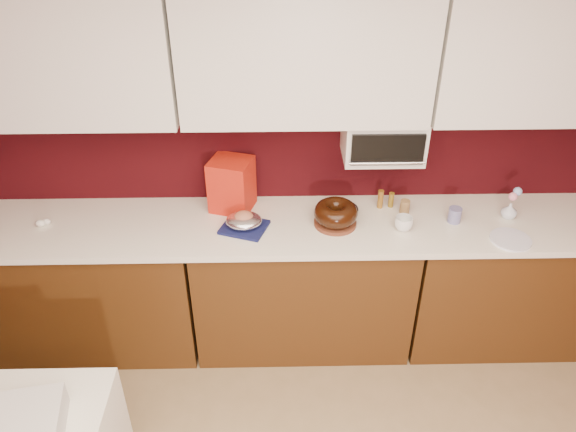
# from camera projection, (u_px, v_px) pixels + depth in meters

# --- Properties ---
(ceiling) EXTENTS (4.00, 4.50, 0.02)m
(ceiling) POSITION_uv_depth(u_px,v_px,m) (383.00, 59.00, 0.80)
(ceiling) COLOR white
(ceiling) RESTS_ON wall_back
(wall_back) EXTENTS (4.00, 0.02, 2.50)m
(wall_back) POSITION_uv_depth(u_px,v_px,m) (302.00, 146.00, 3.36)
(wall_back) COLOR #33070A
(wall_back) RESTS_ON floor
(base_cabinet_left) EXTENTS (1.31, 0.58, 0.86)m
(base_cabinet_left) POSITION_uv_depth(u_px,v_px,m) (91.00, 288.00, 3.53)
(base_cabinet_left) COLOR #4A290E
(base_cabinet_left) RESTS_ON floor
(base_cabinet_center) EXTENTS (1.31, 0.58, 0.86)m
(base_cabinet_center) POSITION_uv_depth(u_px,v_px,m) (303.00, 285.00, 3.56)
(base_cabinet_center) COLOR #4A290E
(base_cabinet_center) RESTS_ON floor
(base_cabinet_right) EXTENTS (1.31, 0.58, 0.86)m
(base_cabinet_right) POSITION_uv_depth(u_px,v_px,m) (511.00, 282.00, 3.58)
(base_cabinet_right) COLOR #4A290E
(base_cabinet_right) RESTS_ON floor
(countertop) EXTENTS (4.00, 0.62, 0.04)m
(countertop) POSITION_uv_depth(u_px,v_px,m) (304.00, 226.00, 3.31)
(countertop) COLOR white
(countertop) RESTS_ON base_cabinet_center
(upper_cabinet_left) EXTENTS (1.31, 0.33, 0.70)m
(upper_cabinet_left) POSITION_uv_depth(u_px,v_px,m) (46.00, 57.00, 2.87)
(upper_cabinet_left) COLOR white
(upper_cabinet_left) RESTS_ON wall_back
(upper_cabinet_center) EXTENTS (1.31, 0.33, 0.70)m
(upper_cabinet_center) POSITION_uv_depth(u_px,v_px,m) (305.00, 56.00, 2.90)
(upper_cabinet_center) COLOR white
(upper_cabinet_center) RESTS_ON wall_back
(upper_cabinet_right) EXTENTS (1.31, 0.33, 0.70)m
(upper_cabinet_right) POSITION_uv_depth(u_px,v_px,m) (561.00, 54.00, 2.92)
(upper_cabinet_right) COLOR white
(upper_cabinet_right) RESTS_ON wall_back
(toaster_oven) EXTENTS (0.45, 0.30, 0.25)m
(toaster_oven) POSITION_uv_depth(u_px,v_px,m) (383.00, 137.00, 3.18)
(toaster_oven) COLOR white
(toaster_oven) RESTS_ON upper_cabinet_center
(toaster_oven_door) EXTENTS (0.40, 0.02, 0.18)m
(toaster_oven_door) POSITION_uv_depth(u_px,v_px,m) (388.00, 150.00, 3.05)
(toaster_oven_door) COLOR black
(toaster_oven_door) RESTS_ON toaster_oven
(toaster_oven_handle) EXTENTS (0.42, 0.02, 0.02)m
(toaster_oven_handle) POSITION_uv_depth(u_px,v_px,m) (387.00, 163.00, 3.08)
(toaster_oven_handle) COLOR silver
(toaster_oven_handle) RESTS_ON toaster_oven
(cake_base) EXTENTS (0.26, 0.26, 0.02)m
(cake_base) POSITION_uv_depth(u_px,v_px,m) (335.00, 223.00, 3.28)
(cake_base) COLOR brown
(cake_base) RESTS_ON countertop
(bundt_cake) EXTENTS (0.31, 0.31, 0.10)m
(bundt_cake) POSITION_uv_depth(u_px,v_px,m) (336.00, 213.00, 3.25)
(bundt_cake) COLOR black
(bundt_cake) RESTS_ON cake_base
(navy_towel) EXTENTS (0.31, 0.28, 0.02)m
(navy_towel) POSITION_uv_depth(u_px,v_px,m) (244.00, 227.00, 3.25)
(navy_towel) COLOR #13184A
(navy_towel) RESTS_ON countertop
(foil_ham_nest) EXTENTS (0.24, 0.21, 0.08)m
(foil_ham_nest) POSITION_uv_depth(u_px,v_px,m) (244.00, 221.00, 3.22)
(foil_ham_nest) COLOR white
(foil_ham_nest) RESTS_ON navy_towel
(roasted_ham) EXTENTS (0.13, 0.12, 0.07)m
(roasted_ham) POSITION_uv_depth(u_px,v_px,m) (244.00, 217.00, 3.21)
(roasted_ham) COLOR #BD7456
(roasted_ham) RESTS_ON foil_ham_nest
(pandoro_box) EXTENTS (0.29, 0.28, 0.32)m
(pandoro_box) POSITION_uv_depth(u_px,v_px,m) (232.00, 185.00, 3.36)
(pandoro_box) COLOR #A90B14
(pandoro_box) RESTS_ON countertop
(dark_pan) EXTENTS (0.26, 0.26, 0.03)m
(dark_pan) POSITION_uv_depth(u_px,v_px,m) (342.00, 211.00, 3.38)
(dark_pan) COLOR black
(dark_pan) RESTS_ON countertop
(coffee_mug) EXTENTS (0.11, 0.11, 0.10)m
(coffee_mug) POSITION_uv_depth(u_px,v_px,m) (404.00, 222.00, 3.22)
(coffee_mug) COLOR white
(coffee_mug) RESTS_ON countertop
(blue_jar) EXTENTS (0.09, 0.09, 0.09)m
(blue_jar) POSITION_uv_depth(u_px,v_px,m) (455.00, 215.00, 3.29)
(blue_jar) COLOR navy
(blue_jar) RESTS_ON countertop
(flower_vase) EXTENTS (0.08, 0.08, 0.11)m
(flower_vase) POSITION_uv_depth(u_px,v_px,m) (509.00, 210.00, 3.32)
(flower_vase) COLOR silver
(flower_vase) RESTS_ON countertop
(flower_pink) EXTENTS (0.05, 0.05, 0.05)m
(flower_pink) POSITION_uv_depth(u_px,v_px,m) (513.00, 196.00, 3.27)
(flower_pink) COLOR pink
(flower_pink) RESTS_ON flower_vase
(flower_blue) EXTENTS (0.05, 0.05, 0.05)m
(flower_blue) POSITION_uv_depth(u_px,v_px,m) (518.00, 191.00, 3.27)
(flower_blue) COLOR #98BCF4
(flower_blue) RESTS_ON flower_vase
(china_plate) EXTENTS (0.23, 0.23, 0.01)m
(china_plate) POSITION_uv_depth(u_px,v_px,m) (511.00, 239.00, 3.15)
(china_plate) COLOR white
(china_plate) RESTS_ON countertop
(amber_bottle) EXTENTS (0.04, 0.04, 0.10)m
(amber_bottle) POSITION_uv_depth(u_px,v_px,m) (391.00, 200.00, 3.43)
(amber_bottle) COLOR brown
(amber_bottle) RESTS_ON countertop
(paper_cup) EXTENTS (0.06, 0.06, 0.09)m
(paper_cup) POSITION_uv_depth(u_px,v_px,m) (405.00, 207.00, 3.37)
(paper_cup) COLOR olive
(paper_cup) RESTS_ON countertop
(egg_left) EXTENTS (0.07, 0.06, 0.04)m
(egg_left) POSITION_uv_depth(u_px,v_px,m) (40.00, 223.00, 3.26)
(egg_left) COLOR white
(egg_left) RESTS_ON countertop
(egg_right) EXTENTS (0.06, 0.05, 0.04)m
(egg_right) POSITION_uv_depth(u_px,v_px,m) (46.00, 222.00, 3.28)
(egg_right) COLOR silver
(egg_right) RESTS_ON countertop
(newspaper_stack) EXTENTS (0.37, 0.33, 0.12)m
(newspaper_stack) POSITION_uv_depth(u_px,v_px,m) (20.00, 425.00, 2.26)
(newspaper_stack) COLOR beige
(newspaper_stack) RESTS_ON dining_table
(amber_bottle_tall) EXTENTS (0.04, 0.04, 0.12)m
(amber_bottle_tall) POSITION_uv_depth(u_px,v_px,m) (380.00, 199.00, 3.41)
(amber_bottle_tall) COLOR brown
(amber_bottle_tall) RESTS_ON countertop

